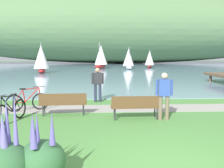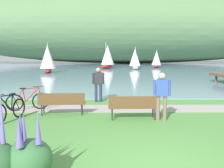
# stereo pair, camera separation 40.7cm
# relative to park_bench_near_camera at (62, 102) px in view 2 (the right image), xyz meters

# --- Properties ---
(bay_water) EXTENTS (180.00, 80.00, 0.04)m
(bay_water) POSITION_rel_park_bench_near_camera_xyz_m (2.90, 43.35, -0.50)
(bay_water) COLOR #7A99B2
(bay_water) RESTS_ON ground
(distant_hillside) EXTENTS (114.79, 28.00, 19.80)m
(distant_hillside) POSITION_rel_park_bench_near_camera_xyz_m (6.90, 61.39, 9.42)
(distant_hillside) COLOR #567A4C
(distant_hillside) RESTS_ON bay_water
(shoreline_path) EXTENTS (60.00, 1.50, 0.01)m
(shoreline_path) POSITION_rel_park_bench_near_camera_xyz_m (2.90, 1.14, -0.52)
(shoreline_path) COLOR #A39E93
(shoreline_path) RESTS_ON ground
(park_bench_near_camera) EXTENTS (1.82, 0.55, 0.88)m
(park_bench_near_camera) POSITION_rel_park_bench_near_camera_xyz_m (0.00, 0.00, 0.00)
(park_bench_near_camera) COLOR brown
(park_bench_near_camera) RESTS_ON ground
(park_bench_further_along) EXTENTS (1.81, 0.53, 0.88)m
(park_bench_further_along) POSITION_rel_park_bench_near_camera_xyz_m (2.72, -0.72, 0.00)
(park_bench_further_along) COLOR brown
(park_bench_further_along) RESTS_ON ground
(bicycle_leaning_near_bench) EXTENTS (0.53, 1.72, 1.01)m
(bicycle_leaning_near_bench) POSITION_rel_park_bench_near_camera_xyz_m (-1.68, -0.88, -0.12)
(bicycle_leaning_near_bench) COLOR black
(bicycle_leaning_near_bench) RESTS_ON ground
(bicycle_beside_path) EXTENTS (1.67, 0.69, 1.01)m
(bicycle_beside_path) POSITION_rel_park_bench_near_camera_xyz_m (-1.61, 0.85, -0.12)
(bicycle_beside_path) COLOR black
(bicycle_beside_path) RESTS_ON ground
(person_at_shoreline) EXTENTS (0.60, 0.28, 1.71)m
(person_at_shoreline) POSITION_rel_park_bench_near_camera_xyz_m (1.29, 2.73, 0.46)
(person_at_shoreline) COLOR #282D47
(person_at_shoreline) RESTS_ON ground
(person_on_the_grass) EXTENTS (0.60, 0.27, 1.71)m
(person_on_the_grass) POSITION_rel_park_bench_near_camera_xyz_m (3.71, -0.84, 0.46)
(person_on_the_grass) COLOR #72604C
(person_on_the_grass) RESTS_ON ground
(echium_bush_beside_closest) EXTENTS (0.87, 0.87, 1.35)m
(echium_bush_beside_closest) POSITION_rel_park_bench_near_camera_xyz_m (0.39, -5.08, -0.09)
(echium_bush_beside_closest) COLOR #386B3D
(echium_bush_beside_closest) RESTS_ON ground
(sailboat_nearest_to_shore) EXTENTS (3.03, 3.93, 4.51)m
(sailboat_nearest_to_shore) POSITION_rel_park_bench_near_camera_xyz_m (1.38, 33.83, 1.64)
(sailboat_nearest_to_shore) COLOR #B22323
(sailboat_nearest_to_shore) RESTS_ON bay_water
(sailboat_mid_bay) EXTENTS (2.11, 3.02, 3.41)m
(sailboat_mid_bay) POSITION_rel_park_bench_near_camera_xyz_m (10.37, 35.65, 1.12)
(sailboat_mid_bay) COLOR #B22323
(sailboat_mid_bay) RESTS_ON bay_water
(sailboat_toward_hillside) EXTENTS (2.35, 3.46, 3.93)m
(sailboat_toward_hillside) POSITION_rel_park_bench_near_camera_xyz_m (-6.30, 22.75, 1.37)
(sailboat_toward_hillside) COLOR #B22323
(sailboat_toward_hillside) RESTS_ON bay_water
(sailboat_far_off) EXTENTS (1.96, 3.17, 3.67)m
(sailboat_far_off) POSITION_rel_park_bench_near_camera_xyz_m (5.95, 31.05, 1.25)
(sailboat_far_off) COLOR white
(sailboat_far_off) RESTS_ON bay_water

